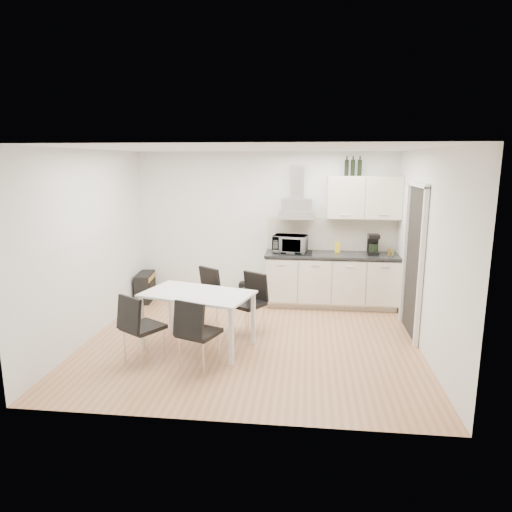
{
  "coord_description": "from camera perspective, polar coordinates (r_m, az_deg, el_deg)",
  "views": [
    {
      "loc": [
        0.73,
        -5.88,
        2.46
      ],
      "look_at": [
        0.01,
        0.51,
        1.1
      ],
      "focal_mm": 32.0,
      "sensor_mm": 36.0,
      "label": 1
    }
  ],
  "objects": [
    {
      "name": "ground",
      "position": [
        6.41,
        -0.58,
        -10.6
      ],
      "size": [
        4.5,
        4.5,
        0.0
      ],
      "primitive_type": "plane",
      "color": "tan",
      "rests_on": "ground"
    },
    {
      "name": "wall_back",
      "position": [
        8.0,
        1.15,
        3.6
      ],
      "size": [
        4.5,
        0.1,
        2.6
      ],
      "primitive_type": "cube",
      "color": "white",
      "rests_on": "ground"
    },
    {
      "name": "wall_front",
      "position": [
        4.11,
        -4.03,
        -4.43
      ],
      "size": [
        4.5,
        0.1,
        2.6
      ],
      "primitive_type": "cube",
      "color": "white",
      "rests_on": "ground"
    },
    {
      "name": "wall_left",
      "position": [
        6.69,
        -20.1,
        1.24
      ],
      "size": [
        0.1,
        4.0,
        2.6
      ],
      "primitive_type": "cube",
      "color": "white",
      "rests_on": "ground"
    },
    {
      "name": "wall_right",
      "position": [
        6.18,
        20.56,
        0.37
      ],
      "size": [
        0.1,
        4.0,
        2.6
      ],
      "primitive_type": "cube",
      "color": "white",
      "rests_on": "ground"
    },
    {
      "name": "ceiling",
      "position": [
        5.93,
        -0.63,
        13.31
      ],
      "size": [
        4.5,
        4.5,
        0.0
      ],
      "primitive_type": "plane",
      "color": "white",
      "rests_on": "wall_back"
    },
    {
      "name": "doorway",
      "position": [
        6.75,
        18.98,
        -0.77
      ],
      "size": [
        0.08,
        1.04,
        2.1
      ],
      "primitive_type": "cube",
      "color": "white",
      "rests_on": "ground"
    },
    {
      "name": "kitchenette",
      "position": [
        7.8,
        9.63,
        -0.29
      ],
      "size": [
        2.22,
        0.64,
        2.52
      ],
      "color": "beige",
      "rests_on": "ground"
    },
    {
      "name": "dining_table",
      "position": [
        6.07,
        -7.31,
        -5.31
      ],
      "size": [
        1.56,
        1.15,
        0.75
      ],
      "rotation": [
        0.0,
        0.0,
        -0.27
      ],
      "color": "white",
      "rests_on": "ground"
    },
    {
      "name": "chair_far_left",
      "position": [
        6.85,
        -6.95,
        -5.28
      ],
      "size": [
        0.65,
        0.66,
        0.88
      ],
      "primitive_type": null,
      "rotation": [
        0.0,
        0.0,
        2.53
      ],
      "color": "black",
      "rests_on": "ground"
    },
    {
      "name": "chair_far_right",
      "position": [
        6.51,
        -1.12,
        -6.11
      ],
      "size": [
        0.64,
        0.66,
        0.88
      ],
      "primitive_type": null,
      "rotation": [
        0.0,
        0.0,
        2.57
      ],
      "color": "black",
      "rests_on": "ground"
    },
    {
      "name": "chair_near_left",
      "position": [
        5.81,
        -13.88,
        -8.73
      ],
      "size": [
        0.64,
        0.66,
        0.88
      ],
      "primitive_type": null,
      "rotation": [
        0.0,
        0.0,
        -0.56
      ],
      "color": "black",
      "rests_on": "ground"
    },
    {
      "name": "chair_near_right",
      "position": [
        5.52,
        -7.1,
        -9.6
      ],
      "size": [
        0.59,
        0.63,
        0.88
      ],
      "primitive_type": null,
      "rotation": [
        0.0,
        0.0,
        -0.37
      ],
      "color": "black",
      "rests_on": "ground"
    },
    {
      "name": "guitar_amp",
      "position": [
        8.34,
        -13.69,
        -3.78
      ],
      "size": [
        0.32,
        0.62,
        0.49
      ],
      "rotation": [
        0.0,
        0.0,
        0.12
      ],
      "color": "black",
      "rests_on": "ground"
    },
    {
      "name": "floor_speaker",
      "position": [
        8.18,
        -1.37,
        -4.39
      ],
      "size": [
        0.21,
        0.19,
        0.32
      ],
      "primitive_type": "cube",
      "rotation": [
        0.0,
        0.0,
        -0.11
      ],
      "color": "black",
      "rests_on": "ground"
    }
  ]
}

